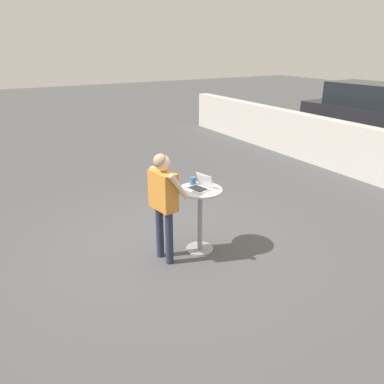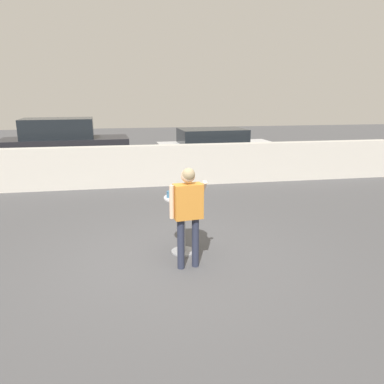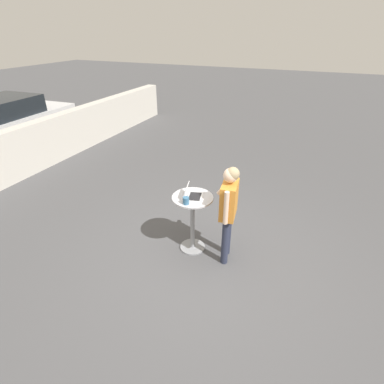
{
  "view_description": "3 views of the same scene",
  "coord_description": "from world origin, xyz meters",
  "px_view_note": "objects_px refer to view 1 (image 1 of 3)",
  "views": [
    {
      "loc": [
        4.51,
        -2.27,
        2.92
      ],
      "look_at": [
        0.07,
        0.31,
        0.88
      ],
      "focal_mm": 35.0,
      "sensor_mm": 36.0,
      "label": 1
    },
    {
      "loc": [
        -0.64,
        -5.56,
        2.64
      ],
      "look_at": [
        0.37,
        0.09,
        1.13
      ],
      "focal_mm": 35.0,
      "sensor_mm": 36.0,
      "label": 2
    },
    {
      "loc": [
        -3.38,
        -1.22,
        3.27
      ],
      "look_at": [
        0.23,
        0.32,
        1.09
      ],
      "focal_mm": 28.0,
      "sensor_mm": 36.0,
      "label": 3
    }
  ],
  "objects_px": {
    "cafe_table": "(200,211)",
    "laptop": "(200,186)",
    "coffee_mug": "(193,181)",
    "standing_person": "(163,195)",
    "parked_car_near_street": "(373,113)"
  },
  "relations": [
    {
      "from": "cafe_table",
      "to": "laptop",
      "type": "height_order",
      "value": "laptop"
    },
    {
      "from": "coffee_mug",
      "to": "standing_person",
      "type": "distance_m",
      "value": 0.62
    },
    {
      "from": "cafe_table",
      "to": "parked_car_near_street",
      "type": "xyz_separation_m",
      "value": [
        -3.07,
        8.13,
        0.26
      ]
    },
    {
      "from": "parked_car_near_street",
      "to": "coffee_mug",
      "type": "bearing_deg",
      "value": -70.72
    },
    {
      "from": "coffee_mug",
      "to": "cafe_table",
      "type": "bearing_deg",
      "value": -2.38
    },
    {
      "from": "parked_car_near_street",
      "to": "laptop",
      "type": "bearing_deg",
      "value": -69.41
    },
    {
      "from": "cafe_table",
      "to": "coffee_mug",
      "type": "relative_size",
      "value": 7.37
    },
    {
      "from": "cafe_table",
      "to": "standing_person",
      "type": "relative_size",
      "value": 0.62
    },
    {
      "from": "coffee_mug",
      "to": "parked_car_near_street",
      "type": "xyz_separation_m",
      "value": [
        -2.84,
        8.13,
        -0.14
      ]
    },
    {
      "from": "laptop",
      "to": "parked_car_near_street",
      "type": "height_order",
      "value": "parked_car_near_street"
    },
    {
      "from": "cafe_table",
      "to": "parked_car_near_street",
      "type": "bearing_deg",
      "value": 110.65
    },
    {
      "from": "cafe_table",
      "to": "laptop",
      "type": "xyz_separation_m",
      "value": [
        -0.01,
        0.01,
        0.39
      ]
    },
    {
      "from": "cafe_table",
      "to": "coffee_mug",
      "type": "xyz_separation_m",
      "value": [
        -0.22,
        0.01,
        0.4
      ]
    },
    {
      "from": "cafe_table",
      "to": "standing_person",
      "type": "height_order",
      "value": "standing_person"
    },
    {
      "from": "laptop",
      "to": "standing_person",
      "type": "bearing_deg",
      "value": -90.37
    }
  ]
}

